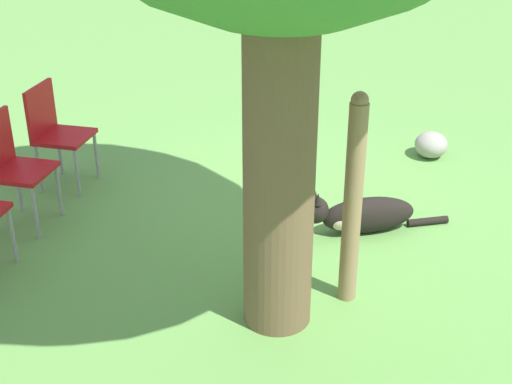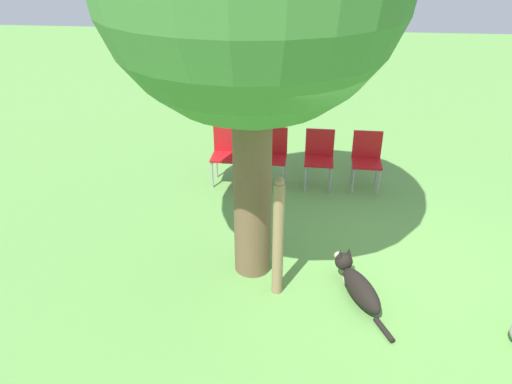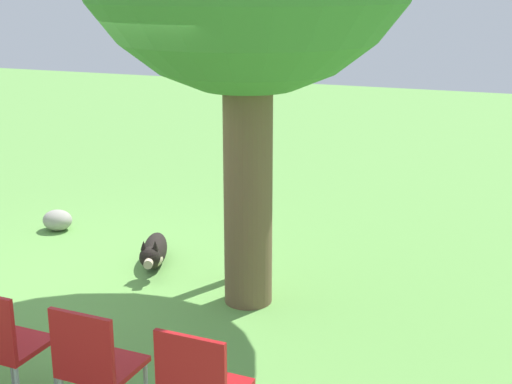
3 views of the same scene
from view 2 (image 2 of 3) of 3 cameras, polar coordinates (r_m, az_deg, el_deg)
name	(u,v)px [view 2 (image 2 of 3)]	position (r m, az deg, el deg)	size (l,w,h in m)	color
ground_plane	(345,266)	(6.23, 10.16, -8.36)	(30.00, 30.00, 0.00)	#609947
dog	(358,285)	(5.73, 11.53, -10.37)	(1.19, 0.61, 0.40)	black
fence_post	(278,237)	(5.34, 2.55, -5.20)	(0.12, 0.12, 1.45)	#937551
red_chair_0	(367,157)	(7.83, 12.53, 3.97)	(0.43, 0.45, 0.91)	#B21419
red_chair_1	(319,155)	(7.78, 7.23, 4.27)	(0.43, 0.45, 0.91)	#B21419
red_chair_2	(272,153)	(7.79, 1.90, 4.53)	(0.43, 0.45, 0.91)	#B21419
red_chair_3	(227,151)	(7.87, -3.38, 4.76)	(0.43, 0.45, 0.91)	#B21419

